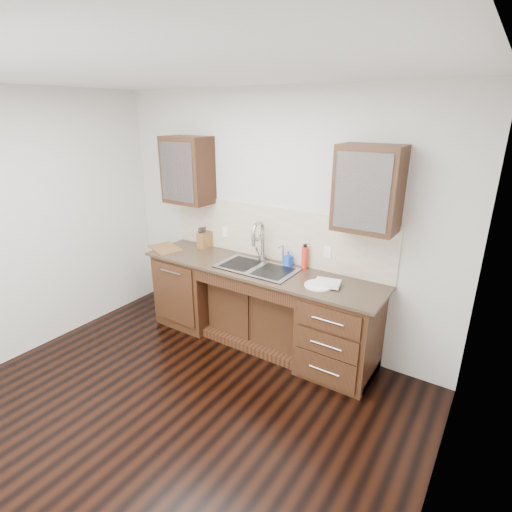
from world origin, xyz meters
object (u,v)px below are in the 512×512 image
Objects in this scene: water_bottle at (305,258)px; knife_block at (205,240)px; soap_bottle at (288,258)px; cutting_board at (165,248)px; plate at (318,285)px.

knife_block is (-1.32, -0.03, -0.03)m from water_bottle.
soap_bottle is at bearing -174.41° from water_bottle.
cutting_board is at bearing -168.38° from water_bottle.
soap_bottle is at bearing 12.33° from cutting_board.
soap_bottle is at bearing 5.13° from knife_block.
soap_bottle is at bearing 148.34° from plate.
water_bottle is 0.46m from plate.
soap_bottle reaches higher than cutting_board.
plate is at bearing -17.87° from soap_bottle.
knife_block is (-1.14, -0.02, 0.01)m from soap_bottle.
water_bottle reaches higher than plate.
cutting_board is at bearing -179.35° from plate.
cutting_board is (-1.99, -0.02, 0.00)m from plate.
soap_bottle is 0.69× the size of water_bottle.
plate is at bearing -5.69° from knife_block.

